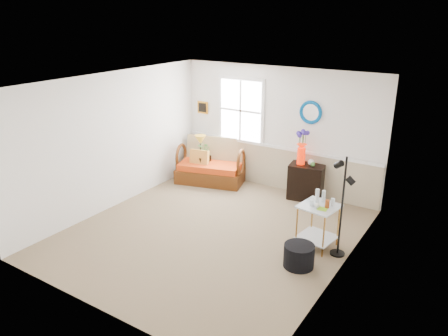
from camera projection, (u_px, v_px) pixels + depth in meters
The scene contains 19 objects.
floor at pixel (212, 233), 7.59m from camera, with size 4.50×5.00×0.01m, color #7D6C53.
ceiling at pixel (210, 82), 6.71m from camera, with size 4.50×5.00×0.01m, color white.
walls at pixel (211, 162), 7.15m from camera, with size 4.51×5.01×2.60m.
wainscot at pixel (276, 168), 9.40m from camera, with size 4.46×0.02×0.90m, color tan.
chair_rail at pixel (277, 147), 9.23m from camera, with size 4.46×0.04×0.06m, color white.
window at pixel (241, 111), 9.46m from camera, with size 1.14×0.06×1.44m, color white, non-canonical shape.
picture at pixel (203, 107), 10.01m from camera, with size 0.28×0.03×0.28m, color #B56F15.
mirror at pixel (311, 112), 8.60m from camera, with size 0.47×0.47×0.07m, color #005EA9.
loveseat at pixel (211, 161), 9.72m from camera, with size 1.46×0.83×0.96m, color #5B2C07, non-canonical shape.
throw_pillow at pixel (199, 160), 9.67m from camera, with size 0.43×0.11×0.43m, color orange, non-canonical shape.
lamp_stand at pixel (201, 168), 9.89m from camera, with size 0.33×0.33×0.58m, color black, non-canonical shape.
table_lamp at pixel (200, 145), 9.75m from camera, with size 0.25×0.25×0.46m, color #AC7D20, non-canonical shape.
potted_plant at pixel (205, 151), 9.66m from camera, with size 0.31×0.34×0.27m, color #457635.
cabinet at pixel (306, 182), 8.85m from camera, with size 0.68×0.44×0.73m, color black, non-canonical shape.
flower_vase at pixel (302, 147), 8.67m from camera, with size 0.21×0.21×0.70m, color red, non-canonical shape.
side_table at pixel (318, 226), 7.04m from camera, with size 0.57×0.57×0.72m, color #A3702B, non-canonical shape.
tabletop_items at pixel (322, 199), 6.89m from camera, with size 0.37×0.37×0.22m, color silver, non-canonical shape.
floor_lamp at pixel (342, 207), 6.64m from camera, with size 0.24×0.24×1.63m, color black, non-canonical shape.
ottoman at pixel (299, 256), 6.54m from camera, with size 0.46×0.46×0.36m, color black.
Camera 1 is at (3.85, -5.56, 3.63)m, focal length 35.00 mm.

